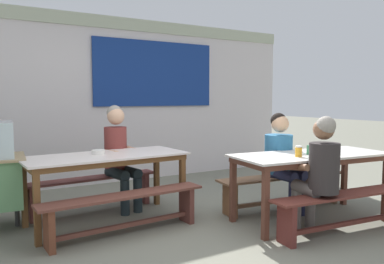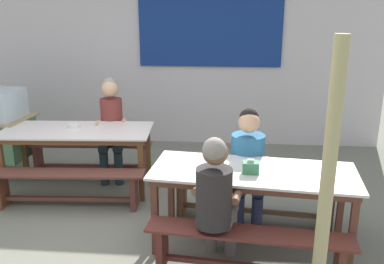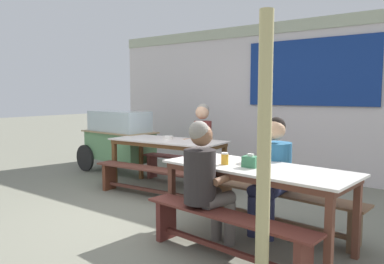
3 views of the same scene
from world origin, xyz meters
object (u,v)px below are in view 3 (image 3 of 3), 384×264
Objects in this scene: bench_far_back at (186,166)px; condiment_jar at (225,159)px; bench_far_front at (147,177)px; soup_bowl at (168,137)px; person_right_near_table at (273,167)px; bench_near_back at (281,204)px; person_center_facing at (201,141)px; person_near_front at (205,177)px; dining_table_far at (168,145)px; wooden_support_post at (264,157)px; food_cart at (119,137)px; dining_table_near at (256,174)px; bench_near_front at (225,229)px; tissue_box at (251,162)px.

condiment_jar is (1.78, -1.71, 0.55)m from bench_far_back.
soup_bowl is at bearing 99.05° from bench_far_front.
bench_far_front is 2.04m from person_right_near_table.
person_right_near_table is 8.21× the size of soup_bowl.
bench_far_back is at bearing 150.37° from person_right_near_table.
bench_near_back is 1.38× the size of person_center_facing.
person_center_facing reaches higher than soup_bowl.
bench_far_back is 2.71m from person_near_front.
person_right_near_table is at bearing -18.26° from dining_table_far.
bench_far_front is 1.94m from condiment_jar.
wooden_support_post is (0.41, -1.32, 0.74)m from bench_near_back.
wooden_support_post is (0.49, -1.26, 0.33)m from person_right_near_table.
bench_far_front is at bearing -80.95° from soup_bowl.
food_cart is 1.46× the size of person_right_near_table.
soup_bowl reaches higher than bench_near_back.
dining_table_near is 0.44m from person_right_near_table.
person_right_near_table is at bearing -4.79° from bench_far_front.
bench_far_front and bench_near_back have the same top height.
food_cart reaches higher than bench_near_front.
bench_far_back is 0.66m from soup_bowl.
person_right_near_table reaches higher than tissue_box.
food_cart is (-3.63, 1.02, 0.38)m from bench_near_back.
bench_near_front is at bearing -19.20° from person_near_front.
person_center_facing reaches higher than food_cart.
tissue_box is (1.72, -1.63, 0.09)m from person_center_facing.
bench_near_back is 12.53× the size of tissue_box.
bench_far_front is at bearing 150.62° from bench_near_front.
food_cart is 1.51m from soup_bowl.
dining_table_near is 12.94× the size of soup_bowl.
bench_far_back is at bearing 170.56° from person_center_facing.
bench_near_back is 1.48× the size of person_right_near_table.
dining_table_far is 15.37× the size of condiment_jar.
bench_far_front is at bearing 161.15° from tissue_box.
bench_near_back is 0.88m from condiment_jar.
dining_table_near is at bearing -28.44° from dining_table_far.
person_right_near_table reaches higher than bench_far_back.
person_right_near_table is (0.02, 0.94, 0.41)m from bench_near_front.
wooden_support_post reaches higher than person_center_facing.
bench_far_front is 2.26m from bench_near_front.
wooden_support_post reaches higher than person_right_near_table.
bench_far_back is 1.38× the size of person_right_near_table.
dining_table_far is 1.49× the size of person_near_front.
condiment_jar is (1.75, -1.21, 0.13)m from dining_table_far.
bench_far_back is 14.14× the size of condiment_jar.
food_cart is at bearing 165.04° from dining_table_far.
dining_table_near reaches higher than bench_far_front.
bench_near_front is 2.72m from soup_bowl.
condiment_jar is at bearing 121.83° from bench_near_front.
food_cart is 1.84m from person_center_facing.
bench_near_front is at bearing -91.33° from person_right_near_table.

